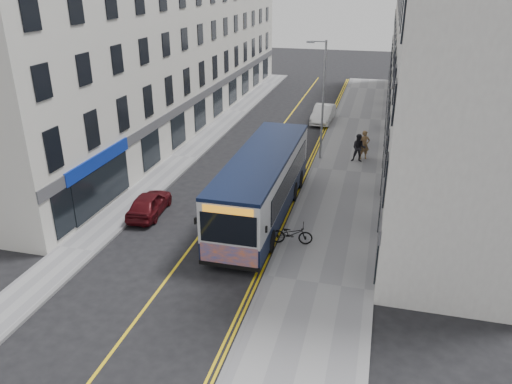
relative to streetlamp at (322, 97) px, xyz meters
The scene contains 17 objects.
ground 15.25m from the streetlamp, 106.58° to the right, with size 140.00×140.00×0.00m, color black.
pavement_east 5.20m from the streetlamp, 43.87° to the right, with size 4.50×64.00×0.12m, color gray.
pavement_west 10.33m from the streetlamp, 167.70° to the right, with size 2.00×64.00×0.12m, color gray.
kerb_east 4.76m from the streetlamp, 94.85° to the right, with size 0.18×64.00×0.13m, color slate.
kerb_west 9.45m from the streetlamp, 166.24° to the right, with size 0.18×64.00×0.13m, color slate.
road_centre_line 6.37m from the streetlamp, 154.37° to the right, with size 0.12×64.00×0.01m, color yellow.
road_dbl_yellow_inner 4.85m from the streetlamp, 107.21° to the right, with size 0.10×64.00×0.01m, color yellow.
road_dbl_yellow_outer 4.83m from the streetlamp, 101.85° to the right, with size 0.10×64.00×0.01m, color yellow.
terrace_east 10.35m from the streetlamp, 43.68° to the left, with size 6.00×46.00×13.00m, color silver.
terrace_west 15.06m from the streetlamp, 152.01° to the left, with size 6.00×46.00×13.00m, color beige.
streetlamp is the anchor object (origin of this frame).
city_bus 9.95m from the streetlamp, 100.22° to the right, with size 2.77×11.87×3.45m.
bicycle 12.82m from the streetlamp, 88.20° to the right, with size 0.68×1.95×1.03m, color black.
pedestrian_near 4.47m from the streetlamp, 12.08° to the left, with size 0.72×0.47×1.98m, color olive.
pedestrian_far 4.24m from the streetlamp, ahead, with size 0.93×0.72×1.91m, color black.
car_white 10.37m from the streetlamp, 95.73° to the left, with size 1.56×4.48×1.48m, color silver.
car_maroon 13.73m from the streetlamp, 124.98° to the right, with size 1.50×3.72×1.27m, color #4B0C11.
Camera 1 is at (8.06, -18.63, 11.75)m, focal length 35.00 mm.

